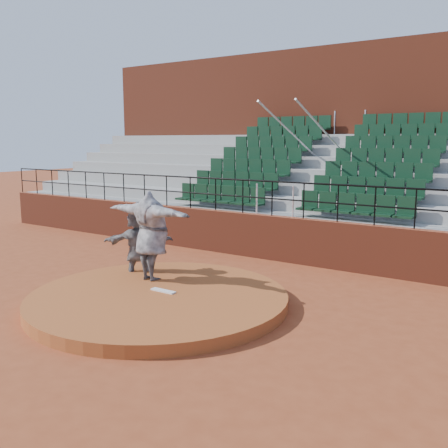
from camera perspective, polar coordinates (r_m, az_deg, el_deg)
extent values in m
plane|color=brown|center=(10.90, -7.46, -9.10)|extent=(90.00, 90.00, 0.00)
cylinder|color=#A45224|center=(10.86, -7.47, -8.47)|extent=(5.50, 5.50, 0.25)
cube|color=white|center=(10.92, -6.96, -7.58)|extent=(0.60, 0.15, 0.03)
cube|color=maroon|center=(14.72, 5.45, -1.55)|extent=(24.00, 0.30, 1.30)
cylinder|color=black|center=(14.50, 5.55, 4.87)|extent=(24.00, 0.05, 0.05)
cylinder|color=black|center=(14.55, 5.52, 2.90)|extent=(24.00, 0.04, 0.04)
cylinder|color=black|center=(22.82, -22.10, 4.64)|extent=(0.04, 0.04, 1.00)
cylinder|color=black|center=(22.00, -20.63, 4.57)|extent=(0.04, 0.04, 1.00)
cylinder|color=black|center=(21.19, -19.05, 4.49)|extent=(0.04, 0.04, 1.00)
cylinder|color=black|center=(20.41, -17.35, 4.41)|extent=(0.04, 0.04, 1.00)
cylinder|color=black|center=(19.64, -15.51, 4.31)|extent=(0.04, 0.04, 1.00)
cylinder|color=black|center=(18.89, -13.53, 4.20)|extent=(0.04, 0.04, 1.00)
cylinder|color=black|center=(18.17, -11.39, 4.07)|extent=(0.04, 0.04, 1.00)
cylinder|color=black|center=(17.48, -9.08, 3.93)|extent=(0.04, 0.04, 1.00)
cylinder|color=black|center=(16.81, -6.57, 3.77)|extent=(0.04, 0.04, 1.00)
cylinder|color=black|center=(16.18, -3.87, 3.59)|extent=(0.04, 0.04, 1.00)
cylinder|color=black|center=(15.59, -0.96, 3.39)|extent=(0.04, 0.04, 1.00)
cylinder|color=black|center=(15.05, 2.16, 3.16)|extent=(0.04, 0.04, 1.00)
cylinder|color=black|center=(14.55, 5.52, 2.90)|extent=(0.04, 0.04, 1.00)
cylinder|color=black|center=(14.10, 9.09, 2.62)|extent=(0.04, 0.04, 1.00)
cylinder|color=black|center=(13.72, 12.88, 2.31)|extent=(0.04, 0.04, 1.00)
cylinder|color=black|center=(13.39, 16.87, 1.97)|extent=(0.04, 0.04, 1.00)
cylinder|color=black|center=(13.14, 21.04, 1.60)|extent=(0.04, 0.04, 1.00)
cube|color=gray|center=(15.22, 6.48, -1.20)|extent=(24.00, 0.85, 1.30)
cube|color=#10321D|center=(16.23, -0.50, 3.13)|extent=(3.30, 0.48, 0.72)
cube|color=#10321D|center=(14.19, 14.66, 1.90)|extent=(3.30, 0.48, 0.72)
cube|color=gray|center=(15.94, 7.91, -0.02)|extent=(24.00, 0.85, 1.70)
cube|color=#10321D|center=(16.89, 1.13, 4.75)|extent=(3.30, 0.48, 0.72)
cube|color=#10321D|center=(14.95, 15.81, 3.77)|extent=(3.30, 0.48, 0.72)
cube|color=gray|center=(16.66, 9.21, 1.06)|extent=(24.00, 0.85, 2.10)
cube|color=#10321D|center=(17.58, 2.65, 6.23)|extent=(3.30, 0.48, 0.72)
cube|color=#10321D|center=(15.73, 16.86, 5.45)|extent=(3.30, 0.48, 0.72)
cube|color=gray|center=(17.41, 10.41, 2.05)|extent=(24.00, 0.85, 2.50)
cube|color=#10321D|center=(18.30, 4.05, 7.60)|extent=(3.30, 0.48, 0.72)
cube|color=#10321D|center=(16.52, 17.81, 6.97)|extent=(3.30, 0.48, 0.72)
cube|color=gray|center=(18.16, 11.51, 2.96)|extent=(24.00, 0.85, 2.90)
cube|color=#10321D|center=(19.03, 5.36, 8.86)|extent=(3.30, 0.48, 0.72)
cube|color=#10321D|center=(17.33, 18.68, 8.35)|extent=(3.30, 0.48, 0.72)
cube|color=gray|center=(18.92, 12.52, 3.79)|extent=(24.00, 0.85, 3.30)
cube|color=#10321D|center=(19.78, 6.58, 10.02)|extent=(3.30, 0.48, 0.72)
cube|color=#10321D|center=(18.15, 19.47, 9.60)|extent=(3.30, 0.48, 0.72)
cube|color=gray|center=(19.70, 13.45, 4.56)|extent=(24.00, 0.85, 3.70)
cube|color=#10321D|center=(20.54, 7.72, 11.09)|extent=(3.30, 0.48, 0.72)
cube|color=#10321D|center=(18.98, 20.20, 10.74)|extent=(3.30, 0.48, 0.72)
cylinder|color=silver|center=(17.51, 8.80, 9.20)|extent=(0.06, 5.97, 2.46)
cylinder|color=silver|center=(17.03, 12.50, 9.08)|extent=(0.06, 5.97, 2.46)
cube|color=maroon|center=(21.44, 15.47, 9.41)|extent=(24.00, 3.00, 7.10)
imported|color=black|center=(11.65, -8.33, -1.33)|extent=(2.61, 0.92, 2.09)
imported|color=black|center=(12.55, -9.77, -2.26)|extent=(1.68, 1.53, 1.86)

